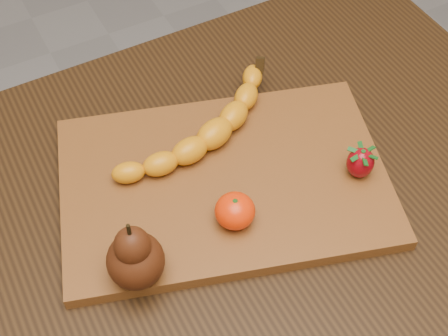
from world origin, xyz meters
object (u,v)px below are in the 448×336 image
cutting_board (224,181)px  pear (134,252)px  table (230,230)px  mandarin (235,211)px

cutting_board → pear: 0.20m
table → cutting_board: 0.11m
pear → cutting_board: bearing=27.3°
cutting_board → mandarin: size_ratio=8.49×
table → pear: 0.25m
mandarin → table: bearing=66.7°
pear → mandarin: pear is taller
cutting_board → table: bearing=-64.8°
table → pear: pear is taller
table → mandarin: 0.15m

